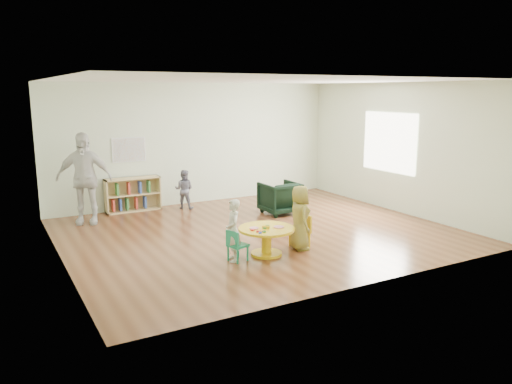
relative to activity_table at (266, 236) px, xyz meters
The scene contains 11 objects.
room 2.07m from the activity_table, 65.56° to the left, with size 7.10×7.00×2.80m.
activity_table is the anchor object (origin of this frame).
kid_chair_left 0.58m from the activity_table, behind, with size 0.33×0.33×0.50m.
kid_chair_right 0.74m from the activity_table, ahead, with size 0.30×0.30×0.56m.
bookshelf 4.22m from the activity_table, 104.70° to the left, with size 1.20×0.30×0.75m.
alphabet_poster 4.46m from the activity_table, 104.11° to the left, with size 0.74×0.01×0.54m.
armchair 2.82m from the activity_table, 53.91° to the left, with size 0.74×0.76×0.69m, color black.
child_left 0.62m from the activity_table, behind, with size 0.36×0.24×0.98m, color silver.
child_right 0.68m from the activity_table, ahead, with size 0.53×0.35×1.09m, color yellow.
toddler 3.72m from the activity_table, 89.78° to the left, with size 0.43×0.34×0.89m, color #161637.
adult_caretaker 4.14m from the activity_table, 122.04° to the left, with size 1.07×0.45×1.83m, color silver.
Camera 1 is at (-4.45, -7.92, 2.61)m, focal length 35.00 mm.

